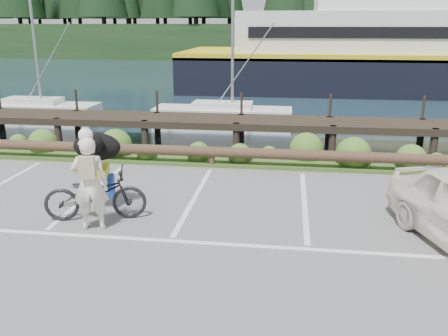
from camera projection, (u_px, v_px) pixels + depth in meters
The scene contains 7 objects.
ground at pixel (175, 232), 9.47m from camera, with size 72.00×72.00×0.00m, color #5B5B5D.
harbor_backdrop at pixel (281, 47), 83.83m from camera, with size 170.00×160.00×30.00m.
vegetation_strip at pixel (216, 159), 14.48m from camera, with size 34.00×1.60×0.10m, color #3D5B21.
log_rail at pixel (212, 167), 13.83m from camera, with size 32.00×0.30×0.60m, color #443021, non-canonical shape.
bicycle at pixel (95, 194), 9.96m from camera, with size 0.74×2.12×1.12m, color black.
cyclist at pixel (90, 184), 9.37m from camera, with size 0.70×0.46×1.93m, color #EFE9CB.
dog at pixel (97, 147), 10.36m from camera, with size 1.07×0.52×0.62m, color black.
Camera 1 is at (2.14, -8.47, 4.00)m, focal length 38.00 mm.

